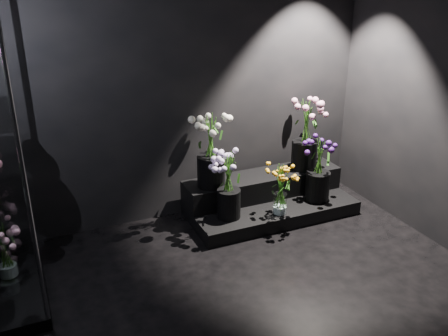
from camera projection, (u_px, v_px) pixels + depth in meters
floor at (271, 334)px, 3.48m from camera, size 4.00×4.00×0.00m
wall_back at (172, 79)px, 4.64m from camera, size 4.00×0.00×4.00m
display_riser at (267, 197)px, 5.15m from camera, size 1.68×0.75×0.37m
bouquet_orange_bells at (281, 188)px, 4.76m from camera, size 0.32×0.32×0.53m
bouquet_lilac at (229, 181)px, 4.65m from camera, size 0.37×0.37×0.65m
bouquet_purple at (319, 167)px, 5.01m from camera, size 0.42×0.42×0.66m
bouquet_cream_roses at (211, 146)px, 4.74m from camera, size 0.41×0.41×0.73m
bouquet_pink_roses at (306, 131)px, 5.15m from camera, size 0.51×0.51×0.74m
bouquet_case_base_pink at (4, 249)px, 3.88m from camera, size 0.34×0.34×0.45m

